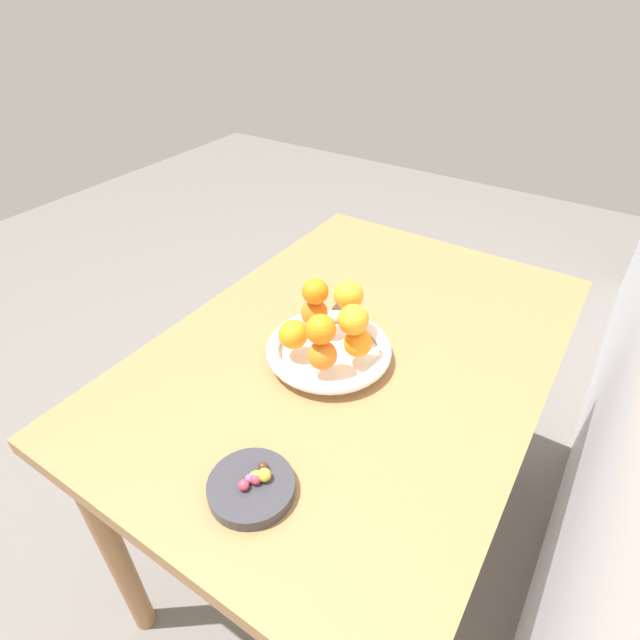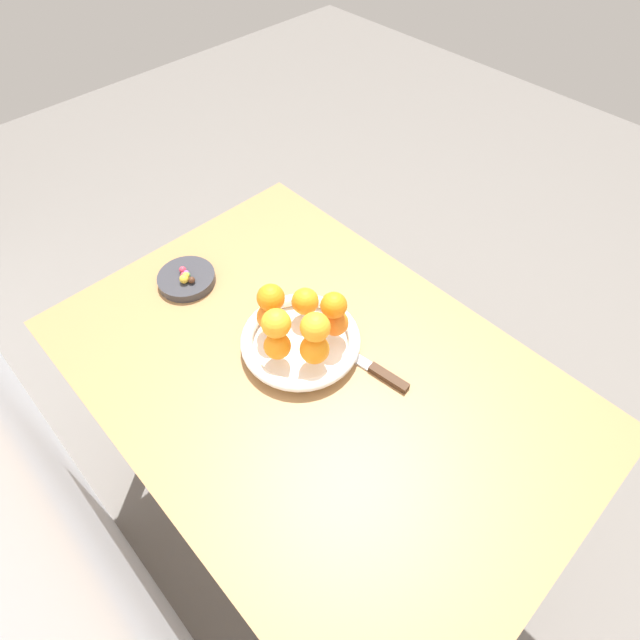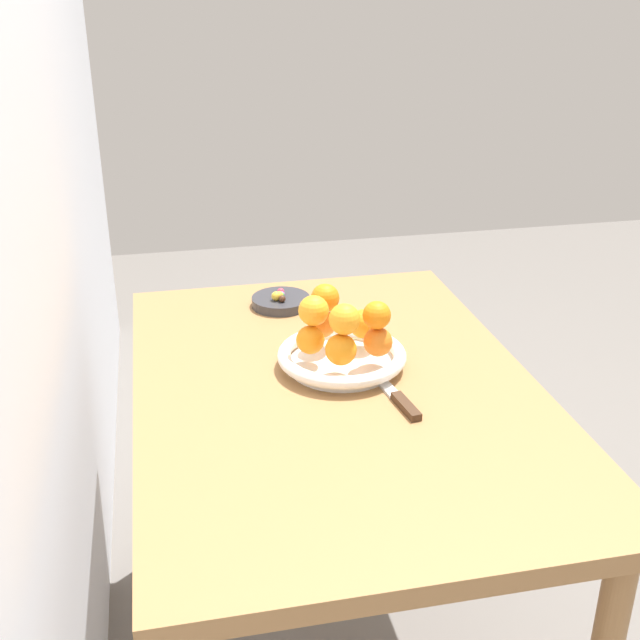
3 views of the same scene
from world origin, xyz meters
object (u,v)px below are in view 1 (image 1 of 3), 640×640
at_px(orange_0, 293,334).
at_px(orange_7, 321,329).
at_px(orange_2, 358,343).
at_px(candy_ball_4, 263,467).
at_px(dining_table, 354,376).
at_px(orange_3, 352,319).
at_px(fruit_bowl, 329,351).
at_px(orange_5, 315,291).
at_px(orange_1, 322,355).
at_px(orange_4, 314,313).
at_px(candy_ball_2, 244,485).
at_px(candy_ball_1, 264,475).
at_px(candy_ball_0, 249,479).
at_px(candy_ball_3, 257,476).
at_px(orange_6, 349,295).
at_px(orange_8, 353,320).
at_px(candy_ball_6, 254,476).
at_px(knife, 333,317).
at_px(candy_dish, 251,487).
at_px(candy_ball_5, 256,479).

height_order(orange_0, orange_7, orange_7).
height_order(orange_2, candy_ball_4, orange_2).
xyz_separation_m(dining_table, orange_3, (0.01, -0.01, 0.16)).
xyz_separation_m(fruit_bowl, orange_5, (-0.04, -0.06, 0.10)).
relative_size(orange_1, orange_4, 0.99).
bearing_deg(candy_ball_2, candy_ball_1, 152.06).
distance_m(fruit_bowl, candy_ball_1, 0.33).
relative_size(orange_0, candy_ball_0, 4.07).
xyz_separation_m(candy_ball_1, candy_ball_3, (0.01, -0.01, -0.00)).
height_order(dining_table, orange_7, orange_7).
height_order(orange_6, orange_8, orange_6).
bearing_deg(orange_7, orange_6, -174.94).
bearing_deg(orange_5, orange_2, 73.70).
height_order(candy_ball_6, knife, candy_ball_6).
relative_size(candy_ball_3, candy_ball_6, 1.21).
distance_m(candy_ball_0, candy_ball_1, 0.02).
relative_size(candy_ball_2, candy_ball_4, 1.05).
xyz_separation_m(orange_5, candy_ball_6, (0.36, 0.12, -0.09)).
height_order(candy_dish, orange_7, orange_7).
bearing_deg(candy_ball_4, orange_3, -171.92).
distance_m(orange_3, orange_6, 0.06).
distance_m(orange_8, candy_ball_0, 0.34).
bearing_deg(orange_1, orange_5, -141.48).
bearing_deg(orange_8, orange_1, -27.07).
relative_size(orange_3, candy_ball_3, 3.31).
height_order(orange_1, orange_3, orange_3).
relative_size(orange_3, knife, 0.23).
xyz_separation_m(orange_1, candy_ball_2, (0.28, 0.04, -0.04)).
relative_size(orange_4, candy_ball_5, 3.30).
xyz_separation_m(orange_6, knife, (-0.07, -0.08, -0.12)).
distance_m(candy_dish, candy_ball_0, 0.02).
xyz_separation_m(candy_dish, orange_8, (-0.33, -0.01, 0.11)).
height_order(orange_1, orange_8, orange_8).
distance_m(candy_dish, candy_ball_4, 0.04).
bearing_deg(dining_table, orange_7, -2.52).
distance_m(orange_1, candy_ball_4, 0.24).
bearing_deg(orange_7, candy_ball_0, 9.31).
distance_m(orange_0, orange_6, 0.13).
bearing_deg(candy_dish, candy_ball_3, 154.34).
distance_m(orange_6, knife, 0.16).
bearing_deg(candy_ball_0, orange_3, -173.11).
distance_m(dining_table, orange_0, 0.21).
xyz_separation_m(orange_7, orange_8, (-0.06, 0.04, 0.00)).
relative_size(candy_ball_4, knife, 0.06).
xyz_separation_m(orange_1, orange_8, (-0.06, 0.03, 0.06)).
xyz_separation_m(orange_7, knife, (-0.19, -0.09, -0.12)).
xyz_separation_m(orange_4, orange_6, (-0.02, 0.07, 0.06)).
distance_m(orange_7, knife, 0.24).
xyz_separation_m(orange_0, candy_ball_0, (0.29, 0.12, -0.04)).
distance_m(fruit_bowl, candy_ball_6, 0.33).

